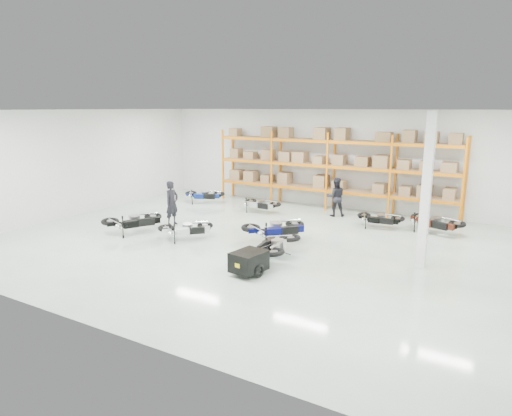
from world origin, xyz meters
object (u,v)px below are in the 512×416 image
Objects in this scene: moto_blue_centre at (276,225)px; trailer at (249,262)px; moto_black_far_left at (134,218)px; moto_back_d at (435,219)px; person_back at (336,197)px; moto_back_b at (260,202)px; moto_silver_left at (186,226)px; person_left at (172,203)px; moto_touring_right at (276,241)px; moto_back_a at (204,193)px; moto_back_c at (380,216)px.

moto_blue_centre is 1.22× the size of trailer.
moto_black_far_left is 1.06× the size of moto_back_d.
moto_back_b is at bearing -10.40° from person_back.
moto_black_far_left is 5.84m from moto_back_b.
moto_black_far_left is at bearing 161.14° from moto_back_b.
trailer is at bearing -162.33° from moto_silver_left.
person_left is at bearing -74.00° from moto_black_far_left.
moto_back_d is at bearing -64.20° from person_left.
moto_blue_centre is 1.05× the size of moto_touring_right.
person_back is (-0.45, 6.31, 0.26)m from moto_touring_right.
moto_black_far_left is at bearing 140.64° from moto_back_d.
moto_back_b is (-3.59, 5.29, -0.09)m from moto_touring_right.
moto_black_far_left reaches higher than moto_touring_right.
moto_silver_left is (-2.82, -1.39, -0.10)m from moto_blue_centre.
moto_back_a is (-6.09, 4.01, -0.09)m from moto_blue_centre.
moto_touring_right reaches higher than moto_back_d.
moto_back_d is (3.70, 5.58, -0.02)m from moto_touring_right.
moto_silver_left is 2.33m from person_left.
moto_blue_centre is at bearing -146.00° from moto_back_a.
moto_back_a is 8.72m from moto_back_c.
moto_touring_right is 1.07× the size of person_left.
moto_silver_left is at bearing 67.60° from moto_blue_centre.
trailer is at bearing -164.69° from moto_black_far_left.
moto_blue_centre is 1.09× the size of moto_back_d.
moto_blue_centre is 3.36m from trailer.
person_left is at bearing 133.51° from moto_back_d.
moto_black_far_left is 5.94m from moto_touring_right.
person_left is 1.05× the size of person_back.
trailer is at bearing -97.90° from moto_touring_right.
person_left reaches higher than moto_back_b.
moto_blue_centre is at bearing 140.87° from moto_back_c.
moto_touring_right is 6.33m from person_back.
trailer is at bearing 64.82° from person_back.
moto_back_a is at bearing 88.90° from moto_back_b.
moto_back_b is (0.10, 5.05, -0.03)m from moto_silver_left.
person_back is (3.24, 6.07, 0.33)m from moto_silver_left.
trailer is at bearing 162.21° from moto_back_c.
moto_back_d is 1.09× the size of person_back.
person_back is (-4.16, 0.73, 0.28)m from moto_back_d.
person_back is at bearing 100.39° from moto_back_d.
person_left is at bearing 113.20° from moto_back_c.
person_left reaches higher than moto_back_c.
moto_back_d is at bearing 48.54° from moto_touring_right.
moto_back_c is 0.89× the size of person_left.
moto_black_far_left reaches higher than trailer.
moto_black_far_left is 1.22× the size of moto_back_b.
moto_black_far_left is (-5.07, -1.69, -0.02)m from moto_blue_centre.
moto_touring_right is 6.39m from moto_back_b.
person_left reaches higher than moto_touring_right.
moto_back_d is (10.67, -0.06, 0.04)m from moto_back_a.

